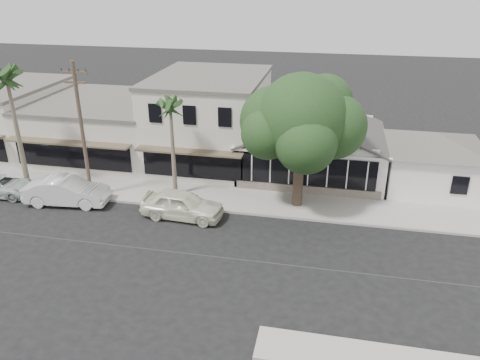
% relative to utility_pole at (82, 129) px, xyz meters
% --- Properties ---
extents(ground, '(140.00, 140.00, 0.00)m').
position_rel_utility_pole_xyz_m(ground, '(9.00, -5.20, -4.79)').
color(ground, black).
rests_on(ground, ground).
extents(sidewalk_north, '(90.00, 3.50, 0.15)m').
position_rel_utility_pole_xyz_m(sidewalk_north, '(1.00, 1.55, -4.71)').
color(sidewalk_north, '#9E9991').
rests_on(sidewalk_north, ground).
extents(corner_shop, '(10.40, 8.60, 5.10)m').
position_rel_utility_pole_xyz_m(corner_shop, '(14.00, 7.27, -2.17)').
color(corner_shop, white).
rests_on(corner_shop, ground).
extents(side_cottage, '(6.00, 6.00, 3.00)m').
position_rel_utility_pole_xyz_m(side_cottage, '(22.20, 6.30, -3.29)').
color(side_cottage, white).
rests_on(side_cottage, ground).
extents(row_building_near, '(8.00, 10.00, 6.50)m').
position_rel_utility_pole_xyz_m(row_building_near, '(6.00, 8.30, -1.54)').
color(row_building_near, silver).
rests_on(row_building_near, ground).
extents(row_building_midnear, '(10.00, 10.00, 4.20)m').
position_rel_utility_pole_xyz_m(row_building_midnear, '(-3.00, 8.30, -2.69)').
color(row_building_midnear, beige).
rests_on(row_building_midnear, ground).
extents(utility_pole, '(1.80, 0.24, 9.00)m').
position_rel_utility_pole_xyz_m(utility_pole, '(0.00, 0.00, 0.00)').
color(utility_pole, brown).
rests_on(utility_pole, ground).
extents(car_0, '(5.16, 2.33, 1.72)m').
position_rel_utility_pole_xyz_m(car_0, '(6.77, -1.34, -3.93)').
color(car_0, white).
rests_on(car_0, ground).
extents(car_1, '(5.52, 2.42, 1.77)m').
position_rel_utility_pole_xyz_m(car_1, '(-1.04, -1.08, -3.91)').
color(car_1, silver).
rests_on(car_1, ground).
extents(car_2, '(4.77, 2.30, 1.31)m').
position_rel_utility_pole_xyz_m(car_2, '(-6.04, -0.71, -4.13)').
color(car_2, '#B6C4BF').
rests_on(car_2, ground).
extents(shade_tree, '(7.69, 6.95, 8.53)m').
position_rel_utility_pole_xyz_m(shade_tree, '(13.43, 1.78, 0.83)').
color(shade_tree, '#4D3D2F').
rests_on(shade_tree, ground).
extents(palm_east, '(2.53, 2.53, 7.08)m').
position_rel_utility_pole_xyz_m(palm_east, '(5.37, 1.46, 1.28)').
color(palm_east, '#726651').
rests_on(palm_east, ground).
extents(palm_mid, '(3.03, 3.03, 8.84)m').
position_rel_utility_pole_xyz_m(palm_mid, '(-5.08, 0.59, 2.81)').
color(palm_mid, '#726651').
rests_on(palm_mid, ground).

